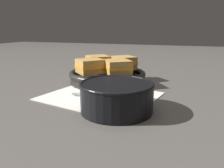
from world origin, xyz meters
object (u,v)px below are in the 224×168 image
(spoon, at_px, (111,95))
(sandwich_near_left, at_px, (123,63))
(soup_bowl, at_px, (117,95))
(sandwich_near_right, at_px, (98,62))
(sandwich_far_right, at_px, (118,67))
(sandwich_far_left, at_px, (90,66))
(skillet, at_px, (107,77))

(spoon, relative_size, sandwich_near_left, 1.38)
(spoon, bearing_deg, soup_bowl, -76.31)
(sandwich_near_right, height_order, sandwich_far_right, same)
(sandwich_far_left, bearing_deg, sandwich_near_left, 51.94)
(soup_bowl, relative_size, sandwich_far_right, 1.53)
(sandwich_near_left, relative_size, sandwich_far_right, 1.01)
(skillet, bearing_deg, sandwich_near_left, 50.17)
(sandwich_near_left, xyz_separation_m, sandwich_near_right, (-0.09, -0.01, 0.00))
(sandwich_near_right, distance_m, sandwich_far_right, 0.13)
(soup_bowl, height_order, spoon, soup_bowl)
(skillet, height_order, sandwich_far_right, sandwich_far_right)
(sandwich_near_left, bearing_deg, sandwich_near_right, -173.06)
(spoon, height_order, sandwich_far_right, sandwich_far_right)
(spoon, xyz_separation_m, sandwich_far_right, (-0.02, 0.12, 0.06))
(soup_bowl, height_order, skillet, soup_bowl)
(spoon, height_order, sandwich_far_left, sandwich_far_left)
(spoon, height_order, skillet, skillet)
(skillet, xyz_separation_m, sandwich_far_left, (-0.04, -0.05, 0.04))
(soup_bowl, xyz_separation_m, sandwich_far_right, (-0.07, 0.20, 0.03))
(skillet, relative_size, sandwich_near_left, 3.09)
(sandwich_near_left, height_order, sandwich_far_right, same)
(sandwich_near_left, distance_m, sandwich_near_right, 0.09)
(sandwich_far_left, bearing_deg, sandwich_far_right, 6.94)
(skillet, distance_m, sandwich_near_left, 0.08)
(skillet, xyz_separation_m, sandwich_near_left, (0.04, 0.05, 0.04))
(soup_bowl, distance_m, sandwich_far_left, 0.25)
(skillet, distance_m, sandwich_near_right, 0.08)
(soup_bowl, distance_m, spoon, 0.10)
(spoon, xyz_separation_m, sandwich_far_left, (-0.11, 0.11, 0.06))
(soup_bowl, relative_size, sandwich_far_left, 1.52)
(sandwich_near_left, xyz_separation_m, sandwich_far_right, (0.01, -0.09, 0.00))
(sandwich_near_right, height_order, sandwich_far_left, same)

